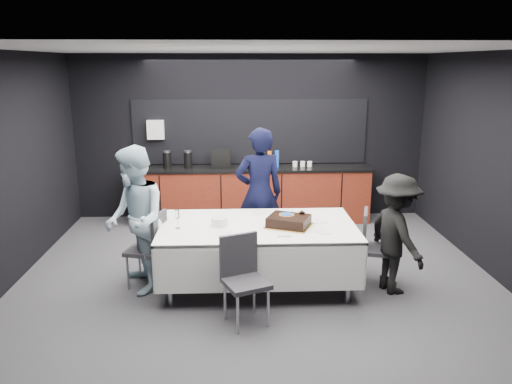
{
  "coord_description": "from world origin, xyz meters",
  "views": [
    {
      "loc": [
        -0.26,
        -6.05,
        2.65
      ],
      "look_at": [
        0.0,
        0.1,
        1.05
      ],
      "focal_mm": 35.0,
      "sensor_mm": 36.0,
      "label": 1
    }
  ],
  "objects_px": {
    "plate_stack": "(219,221)",
    "person_left": "(135,220)",
    "chair_right": "(373,242)",
    "party_table": "(258,235)",
    "chair_left": "(152,244)",
    "person_right": "(396,234)",
    "cake_assembly": "(289,221)",
    "champagne_flute": "(177,215)",
    "chair_near": "(243,273)",
    "person_center": "(259,194)"
  },
  "relations": [
    {
      "from": "chair_right",
      "to": "chair_left",
      "type": "bearing_deg",
      "value": 178.75
    },
    {
      "from": "party_table",
      "to": "person_center",
      "type": "distance_m",
      "value": 0.98
    },
    {
      "from": "person_left",
      "to": "person_right",
      "type": "distance_m",
      "value": 3.05
    },
    {
      "from": "cake_assembly",
      "to": "person_right",
      "type": "xyz_separation_m",
      "value": [
        1.25,
        -0.14,
        -0.13
      ]
    },
    {
      "from": "party_table",
      "to": "person_left",
      "type": "bearing_deg",
      "value": -177.86
    },
    {
      "from": "chair_right",
      "to": "person_right",
      "type": "height_order",
      "value": "person_right"
    },
    {
      "from": "cake_assembly",
      "to": "person_left",
      "type": "bearing_deg",
      "value": 179.17
    },
    {
      "from": "person_left",
      "to": "chair_right",
      "type": "bearing_deg",
      "value": 71.55
    },
    {
      "from": "cake_assembly",
      "to": "person_left",
      "type": "height_order",
      "value": "person_left"
    },
    {
      "from": "chair_left",
      "to": "person_left",
      "type": "height_order",
      "value": "person_left"
    },
    {
      "from": "party_table",
      "to": "plate_stack",
      "type": "height_order",
      "value": "plate_stack"
    },
    {
      "from": "chair_left",
      "to": "champagne_flute",
      "type": "bearing_deg",
      "value": -23.33
    },
    {
      "from": "champagne_flute",
      "to": "person_right",
      "type": "xyz_separation_m",
      "value": [
        2.55,
        -0.12,
        -0.23
      ]
    },
    {
      "from": "chair_near",
      "to": "person_left",
      "type": "relative_size",
      "value": 0.53
    },
    {
      "from": "plate_stack",
      "to": "person_right",
      "type": "distance_m",
      "value": 2.08
    },
    {
      "from": "chair_left",
      "to": "person_right",
      "type": "bearing_deg",
      "value": -5.28
    },
    {
      "from": "plate_stack",
      "to": "person_left",
      "type": "bearing_deg",
      "value": -178.09
    },
    {
      "from": "cake_assembly",
      "to": "person_center",
      "type": "distance_m",
      "value": 1.06
    },
    {
      "from": "chair_right",
      "to": "party_table",
      "type": "bearing_deg",
      "value": 179.39
    },
    {
      "from": "cake_assembly",
      "to": "champagne_flute",
      "type": "bearing_deg",
      "value": -178.97
    },
    {
      "from": "party_table",
      "to": "cake_assembly",
      "type": "distance_m",
      "value": 0.42
    },
    {
      "from": "party_table",
      "to": "champagne_flute",
      "type": "bearing_deg",
      "value": -173.73
    },
    {
      "from": "person_right",
      "to": "party_table",
      "type": "bearing_deg",
      "value": 65.27
    },
    {
      "from": "chair_right",
      "to": "person_center",
      "type": "bearing_deg",
      "value": 144.66
    },
    {
      "from": "plate_stack",
      "to": "champagne_flute",
      "type": "height_order",
      "value": "champagne_flute"
    },
    {
      "from": "champagne_flute",
      "to": "person_left",
      "type": "height_order",
      "value": "person_left"
    },
    {
      "from": "cake_assembly",
      "to": "champagne_flute",
      "type": "height_order",
      "value": "champagne_flute"
    },
    {
      "from": "party_table",
      "to": "person_right",
      "type": "bearing_deg",
      "value": -7.91
    },
    {
      "from": "champagne_flute",
      "to": "person_right",
      "type": "relative_size",
      "value": 0.16
    },
    {
      "from": "cake_assembly",
      "to": "champagne_flute",
      "type": "distance_m",
      "value": 1.3
    },
    {
      "from": "cake_assembly",
      "to": "chair_right",
      "type": "relative_size",
      "value": 0.66
    },
    {
      "from": "chair_left",
      "to": "person_center",
      "type": "distance_m",
      "value": 1.65
    },
    {
      "from": "chair_right",
      "to": "chair_near",
      "type": "relative_size",
      "value": 1.0
    },
    {
      "from": "champagne_flute",
      "to": "chair_left",
      "type": "height_order",
      "value": "champagne_flute"
    },
    {
      "from": "party_table",
      "to": "person_center",
      "type": "xyz_separation_m",
      "value": [
        0.06,
        0.94,
        0.27
      ]
    },
    {
      "from": "champagne_flute",
      "to": "chair_near",
      "type": "distance_m",
      "value": 1.13
    },
    {
      "from": "cake_assembly",
      "to": "person_right",
      "type": "distance_m",
      "value": 1.26
    },
    {
      "from": "chair_left",
      "to": "chair_near",
      "type": "height_order",
      "value": "same"
    },
    {
      "from": "person_left",
      "to": "person_right",
      "type": "bearing_deg",
      "value": 67.58
    },
    {
      "from": "plate_stack",
      "to": "person_right",
      "type": "xyz_separation_m",
      "value": [
        2.06,
        -0.2,
        -0.12
      ]
    },
    {
      "from": "person_left",
      "to": "plate_stack",
      "type": "bearing_deg",
      "value": 72.68
    },
    {
      "from": "chair_right",
      "to": "cake_assembly",
      "type": "bearing_deg",
      "value": -176.45
    },
    {
      "from": "cake_assembly",
      "to": "chair_right",
      "type": "height_order",
      "value": "cake_assembly"
    },
    {
      "from": "plate_stack",
      "to": "chair_right",
      "type": "relative_size",
      "value": 0.21
    },
    {
      "from": "chair_right",
      "to": "person_left",
      "type": "xyz_separation_m",
      "value": [
        -2.84,
        -0.04,
        0.33
      ]
    },
    {
      "from": "plate_stack",
      "to": "chair_left",
      "type": "distance_m",
      "value": 0.88
    },
    {
      "from": "champagne_flute",
      "to": "chair_near",
      "type": "height_order",
      "value": "champagne_flute"
    },
    {
      "from": "party_table",
      "to": "cake_assembly",
      "type": "height_order",
      "value": "cake_assembly"
    },
    {
      "from": "chair_right",
      "to": "person_right",
      "type": "bearing_deg",
      "value": -45.78
    },
    {
      "from": "chair_left",
      "to": "person_center",
      "type": "bearing_deg",
      "value": 33.78
    }
  ]
}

